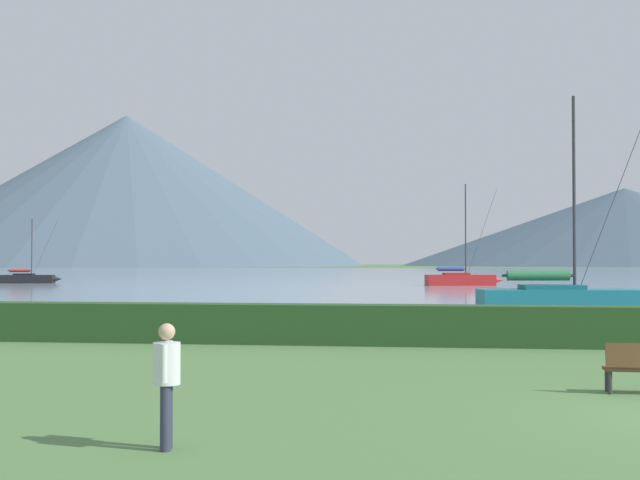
% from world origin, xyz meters
% --- Properties ---
extents(harbor_water, '(320.00, 246.00, 0.00)m').
position_xyz_m(harbor_water, '(0.00, 137.00, 0.00)').
color(harbor_water, '#8499A8').
rests_on(harbor_water, ground_plane).
extents(hedge_line, '(80.00, 1.20, 1.17)m').
position_xyz_m(hedge_line, '(0.00, 11.00, 0.59)').
color(hedge_line, '#284C23').
rests_on(hedge_line, ground_plane).
extents(sailboat_slip_2, '(6.66, 3.22, 7.08)m').
position_xyz_m(sailboat_slip_2, '(-48.35, 73.17, 0.54)').
color(sailboat_slip_2, black).
rests_on(sailboat_slip_2, harbor_water).
extents(sailboat_slip_4, '(7.90, 3.52, 10.05)m').
position_xyz_m(sailboat_slip_4, '(-1.84, 70.77, 0.65)').
color(sailboat_slip_4, red).
rests_on(sailboat_slip_4, harbor_water).
extents(sailboat_slip_5, '(8.64, 3.34, 9.99)m').
position_xyz_m(sailboat_slip_5, '(1.17, 25.70, 0.70)').
color(sailboat_slip_5, '#19707A').
rests_on(sailboat_slip_5, harbor_water).
extents(person_standing_walker, '(0.36, 0.56, 1.65)m').
position_xyz_m(person_standing_walker, '(-8.24, -3.07, 0.97)').
color(person_standing_walker, '#2D3347').
rests_on(person_standing_walker, ground_plane).
extents(distant_hill_west_ridge, '(207.66, 207.66, 36.38)m').
position_xyz_m(distant_hill_west_ridge, '(85.20, 395.95, 18.19)').
color(distant_hill_west_ridge, '#425666').
rests_on(distant_hill_west_ridge, ground_plane).
extents(distant_hill_central_peak, '(223.98, 223.98, 70.59)m').
position_xyz_m(distant_hill_central_peak, '(-146.41, 365.54, 35.29)').
color(distant_hill_central_peak, '#4C6070').
rests_on(distant_hill_central_peak, ground_plane).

